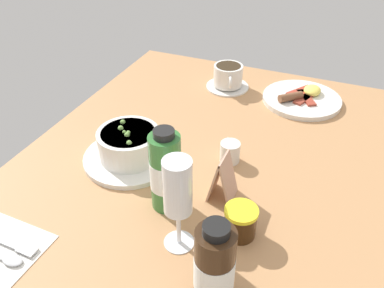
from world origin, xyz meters
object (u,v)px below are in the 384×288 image
jam_jar (240,222)px  menu_card (223,177)px  creamer_jug (230,152)px  sauce_bottle_green (166,172)px  coffee_cup (228,77)px  wine_glass (178,191)px  sauce_bottle_brown (214,269)px  breakfast_plate (302,98)px  porridge_bowl (129,146)px

jam_jar → menu_card: (-8.49, -6.38, 1.88)cm
creamer_jug → sauce_bottle_green: 20.61cm
sauce_bottle_green → menu_card: bearing=124.5°
creamer_jug → jam_jar: bearing=23.0°
coffee_cup → jam_jar: 58.43cm
menu_card → sauce_bottle_green: bearing=-55.5°
wine_glass → sauce_bottle_brown: bearing=47.8°
wine_glass → jam_jar: wine_glass is taller
coffee_cup → breakfast_plate: 22.61cm
sauce_bottle_brown → breakfast_plate: (-69.80, 1.79, -7.06)cm
creamer_jug → sauce_bottle_brown: 36.97cm
creamer_jug → menu_card: bearing=10.8°
wine_glass → sauce_bottle_green: 11.20cm
sauce_bottle_brown → menu_card: sauce_bottle_brown is taller
porridge_bowl → coffee_cup: bearing=167.4°
jam_jar → sauce_bottle_green: (-1.99, -15.83, 5.25)cm
jam_jar → sauce_bottle_brown: bearing=0.8°
coffee_cup → jam_jar: size_ratio=2.11×
jam_jar → sauce_bottle_green: size_ratio=0.35×
sauce_bottle_brown → sauce_bottle_green: (-17.06, -16.03, 0.36)cm
porridge_bowl → jam_jar: bearing=68.1°
coffee_cup → sauce_bottle_green: bearing=5.0°
coffee_cup → creamer_jug: (34.31, 11.84, -0.89)cm
creamer_jug → breakfast_plate: creamer_jug is taller
porridge_bowl → wine_glass: (18.32, 20.46, 8.91)cm
sauce_bottle_green → sauce_bottle_brown: bearing=43.2°
coffee_cup → creamer_jug: bearing=19.0°
sauce_bottle_brown → menu_card: 24.65cm
porridge_bowl → sauce_bottle_green: size_ratio=1.20×
creamer_jug → sauce_bottle_brown: (35.48, 8.85, 5.49)cm
porridge_bowl → menu_card: menu_card is taller
menu_card → porridge_bowl: bearing=-98.6°
porridge_bowl → coffee_cup: size_ratio=1.65×
breakfast_plate → creamer_jug: bearing=-17.2°
jam_jar → menu_card: 10.79cm
wine_glass → sauce_bottle_brown: wine_glass is taller
sauce_bottle_green → breakfast_plate: 56.16cm
creamer_jug → jam_jar: (20.41, 8.65, 0.60)cm
coffee_cup → menu_card: menu_card is taller
breakfast_plate → menu_card: (46.23, -8.38, 4.05)cm
sauce_bottle_green → coffee_cup: bearing=-175.0°
sauce_bottle_brown → breakfast_plate: sauce_bottle_brown is taller
jam_jar → menu_card: bearing=-143.1°
jam_jar → sauce_bottle_brown: size_ratio=0.36×
creamer_jug → menu_card: (11.92, 2.26, 2.48)cm
coffee_cup → creamer_jug: coffee_cup is taller
coffee_cup → creamer_jug: size_ratio=2.39×
breakfast_plate → sauce_bottle_green: bearing=-18.7°
porridge_bowl → creamer_jug: size_ratio=3.94×
creamer_jug → menu_card: size_ratio=0.54×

